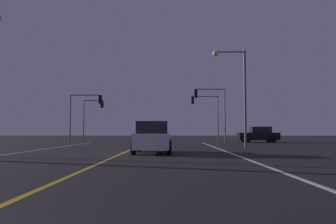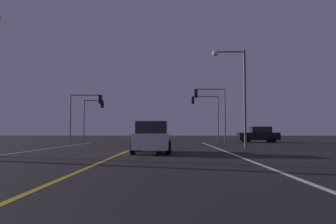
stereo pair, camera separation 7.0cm
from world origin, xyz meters
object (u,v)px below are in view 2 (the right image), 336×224
(traffic_light_near_right, at_px, (210,103))
(street_lamp_right_near, at_px, (331,11))
(traffic_light_far_right, at_px, (205,107))
(traffic_light_far_left, at_px, (94,111))
(car_crossing_side, at_px, (259,135))
(traffic_light_near_left, at_px, (86,107))
(car_lead_same_lane, at_px, (152,138))
(street_lamp_right_far, at_px, (236,84))

(traffic_light_near_right, relative_size, street_lamp_right_near, 0.79)
(traffic_light_near_right, height_order, traffic_light_far_right, traffic_light_near_right)
(traffic_light_far_right, distance_m, traffic_light_far_left, 13.66)
(car_crossing_side, height_order, traffic_light_near_right, traffic_light_near_right)
(traffic_light_near_left, bearing_deg, traffic_light_near_right, -0.00)
(car_lead_same_lane, relative_size, traffic_light_near_left, 0.84)
(traffic_light_far_right, xyz_separation_m, street_lamp_right_near, (0.73, -31.63, 0.57))
(car_crossing_side, relative_size, street_lamp_right_far, 0.59)
(traffic_light_near_left, bearing_deg, street_lamp_right_near, -62.01)
(car_lead_same_lane, bearing_deg, car_crossing_side, -29.26)
(traffic_light_near_left, bearing_deg, car_crossing_side, 3.25)
(car_crossing_side, xyz_separation_m, traffic_light_near_right, (-5.34, -1.05, 3.42))
(traffic_light_near_right, bearing_deg, traffic_light_near_left, -0.00)
(car_lead_same_lane, relative_size, traffic_light_far_right, 0.78)
(car_crossing_side, xyz_separation_m, street_lamp_right_far, (-4.59, -12.00, 3.85))
(car_crossing_side, xyz_separation_m, traffic_light_near_left, (-18.53, -1.05, 3.01))
(car_crossing_side, height_order, traffic_light_far_left, traffic_light_far_left)
(street_lamp_right_far, bearing_deg, car_lead_same_lane, 48.48)
(car_lead_same_lane, distance_m, street_lamp_right_far, 9.58)
(car_lead_same_lane, xyz_separation_m, traffic_light_near_left, (-8.12, 17.52, 3.01))
(traffic_light_far_right, bearing_deg, traffic_light_near_left, 22.68)
(traffic_light_near_left, distance_m, traffic_light_far_left, 5.52)
(car_lead_same_lane, height_order, traffic_light_near_left, traffic_light_near_left)
(traffic_light_far_left, bearing_deg, street_lamp_right_far, -48.74)
(traffic_light_near_right, xyz_separation_m, traffic_light_far_left, (-13.68, 5.50, -0.51))
(traffic_light_far_left, bearing_deg, car_lead_same_lane, -69.48)
(car_crossing_side, relative_size, traffic_light_far_right, 0.78)
(traffic_light_near_right, distance_m, street_lamp_right_far, 10.98)
(traffic_light_far_right, bearing_deg, traffic_light_far_left, -0.00)
(traffic_light_near_right, relative_size, traffic_light_far_right, 1.04)
(traffic_light_far_right, relative_size, street_lamp_right_far, 0.76)
(traffic_light_near_right, height_order, traffic_light_far_left, traffic_light_near_right)
(traffic_light_far_right, height_order, traffic_light_far_left, traffic_light_far_right)
(car_lead_same_lane, xyz_separation_m, traffic_light_far_left, (-8.62, 23.02, 2.91))
(street_lamp_right_far, bearing_deg, traffic_light_near_left, -38.15)
(street_lamp_right_near, bearing_deg, traffic_light_near_left, -62.01)
(traffic_light_near_left, relative_size, traffic_light_far_right, 0.93)
(car_crossing_side, xyz_separation_m, traffic_light_far_right, (-5.37, 4.45, 3.28))
(traffic_light_near_right, bearing_deg, traffic_light_far_left, -21.91)
(traffic_light_near_left, height_order, traffic_light_far_left, traffic_light_near_left)
(car_crossing_side, distance_m, street_lamp_right_far, 13.42)
(street_lamp_right_near, bearing_deg, car_lead_same_lane, -56.21)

